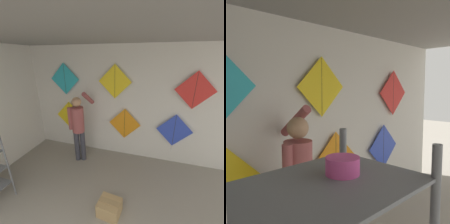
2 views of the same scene
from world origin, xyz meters
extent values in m
cube|color=silver|center=(0.00, 3.69, 1.40)|extent=(5.79, 0.06, 2.80)
cube|color=gray|center=(0.00, 1.83, 2.82)|extent=(5.79, 4.46, 0.04)
cylinder|color=slate|center=(-1.63, 1.75, 0.90)|extent=(0.03, 0.03, 1.79)
cylinder|color=#383842|center=(-0.99, 3.06, 0.41)|extent=(0.13, 0.13, 0.82)
cylinder|color=#383842|center=(-0.85, 3.11, 0.41)|extent=(0.13, 0.13, 0.82)
cylinder|color=#9E4C4C|center=(-0.92, 3.09, 1.12)|extent=(0.29, 0.29, 0.61)
sphere|color=tan|center=(-0.92, 3.09, 1.56)|extent=(0.22, 0.22, 0.22)
cylinder|color=#9E4C4C|center=(-1.08, 3.03, 1.16)|extent=(0.10, 0.10, 0.54)
cylinder|color=#9E4C4C|center=(-0.75, 3.37, 1.58)|extent=(0.10, 0.50, 0.40)
cube|color=tan|center=(0.23, 1.91, 0.13)|extent=(0.40, 0.35, 0.26)
cube|color=#A08052|center=(0.23, 1.91, 0.27)|extent=(0.36, 0.13, 0.01)
cube|color=yellow|center=(-1.46, 3.60, 0.97)|extent=(0.81, 0.01, 0.81)
cylinder|color=black|center=(-1.46, 3.60, 0.97)|extent=(0.01, 0.01, 0.77)
sphere|color=white|center=(-1.46, 3.59, 0.52)|extent=(0.04, 0.04, 0.04)
sphere|color=white|center=(-1.46, 3.59, 0.45)|extent=(0.04, 0.04, 0.04)
sphere|color=white|center=(-1.46, 3.59, 0.38)|extent=(0.04, 0.04, 0.04)
cube|color=orange|center=(0.11, 3.60, 0.92)|extent=(0.81, 0.01, 0.81)
cylinder|color=black|center=(0.11, 3.60, 0.92)|extent=(0.01, 0.01, 0.77)
cube|color=blue|center=(1.29, 3.60, 0.90)|extent=(0.81, 0.01, 0.81)
cylinder|color=black|center=(1.29, 3.60, 0.90)|extent=(0.01, 0.01, 0.77)
sphere|color=white|center=(1.29, 3.59, 0.45)|extent=(0.04, 0.04, 0.04)
sphere|color=white|center=(1.29, 3.59, 0.38)|extent=(0.04, 0.04, 0.04)
cube|color=#28B2C6|center=(-1.50, 3.60, 1.98)|extent=(0.81, 0.01, 0.81)
cylinder|color=black|center=(-1.50, 3.60, 1.98)|extent=(0.01, 0.01, 0.77)
cube|color=yellow|center=(-0.16, 3.60, 1.97)|extent=(0.81, 0.01, 0.81)
cylinder|color=black|center=(-0.16, 3.60, 1.97)|extent=(0.01, 0.01, 0.77)
cube|color=red|center=(1.57, 3.60, 1.87)|extent=(0.81, 0.01, 0.81)
cylinder|color=black|center=(1.57, 3.60, 1.87)|extent=(0.01, 0.01, 0.77)
camera|label=1|loc=(0.78, 0.19, 2.52)|focal=24.00mm
camera|label=2|loc=(-2.36, 1.04, 1.96)|focal=40.00mm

